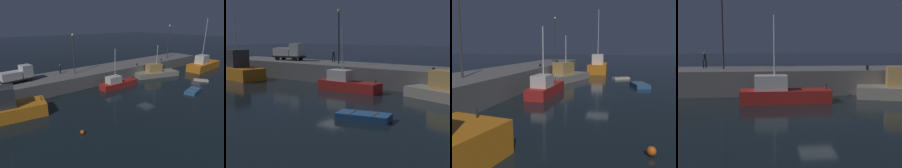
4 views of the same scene
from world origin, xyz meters
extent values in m
plane|color=black|center=(0.00, 0.00, 0.00)|extent=(320.00, 320.00, 0.00)
cube|color=slate|center=(0.00, 12.01, 1.21)|extent=(59.84, 7.11, 2.43)
cylinder|color=#262626|center=(-16.89, 4.09, 1.97)|extent=(0.10, 0.10, 0.50)
cube|color=gray|center=(10.13, 6.13, 0.54)|extent=(10.67, 6.00, 1.08)
cube|color=tan|center=(9.37, 6.36, 2.02)|extent=(3.71, 2.82, 1.88)
cylinder|color=silver|center=(9.98, 6.17, 5.01)|extent=(0.14, 0.14, 4.10)
cylinder|color=#262626|center=(14.61, 4.75, 1.33)|extent=(0.10, 0.10, 0.50)
cube|color=red|center=(-1.75, 5.49, 0.55)|extent=(7.74, 2.09, 1.11)
cube|color=silver|center=(-3.01, 5.50, 1.73)|extent=(2.76, 1.68, 1.25)
cylinder|color=silver|center=(-2.69, 5.50, 4.86)|extent=(0.14, 0.14, 5.01)
cylinder|color=#262626|center=(1.80, 5.48, 1.36)|extent=(0.10, 0.10, 0.50)
cube|color=orange|center=(25.38, 2.85, 0.91)|extent=(12.15, 4.29, 1.82)
cube|color=silver|center=(23.70, 2.75, 2.86)|extent=(3.48, 2.44, 2.07)
cylinder|color=silver|center=(23.70, 2.75, 8.34)|extent=(0.14, 0.14, 8.89)
cylinder|color=#262626|center=(30.86, 3.18, 2.07)|extent=(0.10, 0.10, 0.50)
cube|color=#2D6099|center=(6.76, -4.84, 0.25)|extent=(4.38, 2.60, 0.50)
cube|color=olive|center=(5.88, -5.04, 0.52)|extent=(0.42, 1.55, 0.04)
cube|color=olive|center=(7.64, -4.64, 0.52)|extent=(0.42, 1.55, 0.04)
cube|color=beige|center=(14.50, -2.21, 0.17)|extent=(2.50, 2.95, 0.33)
cube|color=olive|center=(14.14, -1.69, 0.35)|extent=(0.84, 0.61, 0.04)
cube|color=olive|center=(14.85, -2.72, 0.35)|extent=(0.84, 0.61, 0.04)
sphere|color=orange|center=(-15.38, -4.37, 0.23)|extent=(0.47, 0.47, 0.47)
cylinder|color=#38383D|center=(-7.74, 11.64, 5.95)|extent=(0.20, 0.20, 7.05)
sphere|color=#F9EFCC|center=(-7.74, 11.64, 9.66)|extent=(0.44, 0.44, 0.44)
cylinder|color=#38383D|center=(20.38, 10.97, 6.61)|extent=(0.20, 0.20, 8.36)
sphere|color=#F9EFCC|center=(20.38, 10.97, 10.97)|extent=(0.44, 0.44, 0.44)
cylinder|color=black|center=(-16.37, 13.16, 2.88)|extent=(0.93, 0.40, 0.90)
cylinder|color=black|center=(-16.14, 11.55, 2.88)|extent=(0.93, 0.40, 0.90)
cylinder|color=black|center=(-19.66, 12.69, 2.88)|extent=(0.93, 0.40, 0.90)
cylinder|color=black|center=(-19.43, 11.08, 2.88)|extent=(0.93, 0.40, 0.90)
cube|color=black|center=(-17.90, 12.12, 3.00)|extent=(5.42, 2.66, 0.25)
cube|color=silver|center=(-16.36, 12.34, 4.12)|extent=(1.92, 2.16, 1.98)
cube|color=silver|center=(-18.83, 11.99, 3.74)|extent=(3.26, 2.35, 1.22)
cylinder|color=black|center=(-9.83, 13.44, 2.85)|extent=(0.14, 0.14, 0.84)
cylinder|color=black|center=(-10.08, 13.22, 2.85)|extent=(0.14, 0.14, 0.84)
cylinder|color=#1E2333|center=(-9.96, 13.33, 3.61)|extent=(0.45, 0.45, 0.69)
sphere|color=tan|center=(-9.96, 13.33, 4.08)|extent=(0.20, 0.20, 0.20)
cylinder|color=black|center=(15.62, 9.22, 2.72)|extent=(0.28, 0.28, 0.59)
cylinder|color=black|center=(6.79, 9.24, 2.65)|extent=(0.28, 0.28, 0.45)
camera|label=1|loc=(-24.26, -20.94, 11.84)|focal=30.63mm
camera|label=2|loc=(20.10, -26.16, 6.43)|focal=54.10mm
camera|label=3|loc=(-27.36, -3.07, 5.17)|focal=39.54mm
camera|label=4|loc=(-3.72, -19.12, 4.86)|focal=46.77mm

